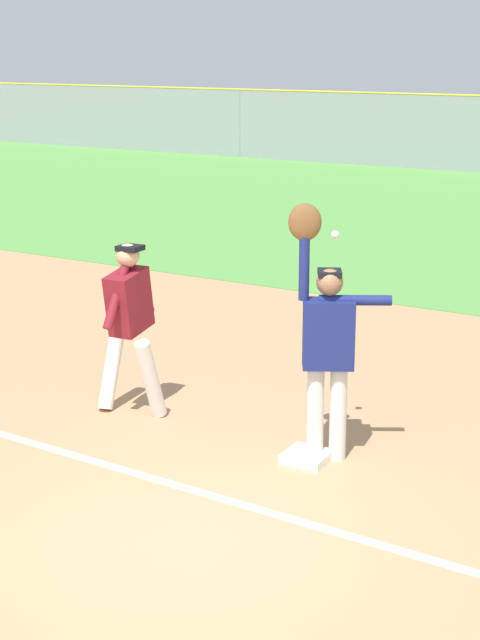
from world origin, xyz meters
name	(u,v)px	position (x,y,z in m)	size (l,w,h in m)	color
ground_plane	(184,539)	(0.00, 0.00, 0.00)	(74.01, 74.01, 0.00)	tan
first_base	(307,457)	(0.08, 1.79, 0.04)	(0.38, 0.38, 0.08)	white
fielder	(326,337)	(0.17, 1.92, 1.12)	(0.83, 0.55, 2.28)	silver
runner	(129,317)	(-1.98, 1.94, 1.00)	(0.75, 0.85, 1.72)	white
baseball	(335,235)	(0.07, 2.25, 1.95)	(0.07, 0.07, 0.07)	white
parked_car_blue	(477,137)	(-6.99, 26.62, 0.67)	(4.50, 2.32, 1.25)	#23389E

